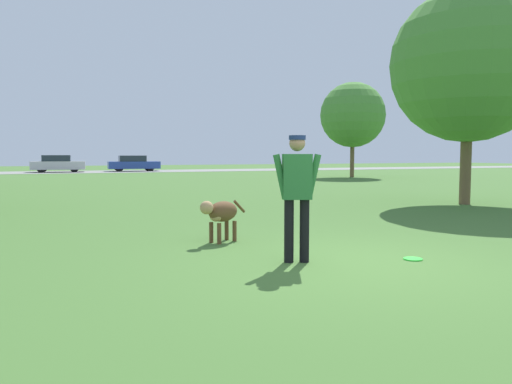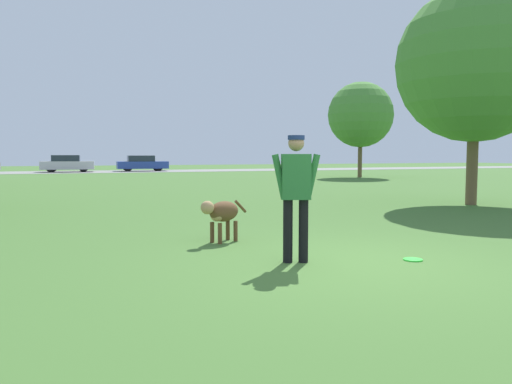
{
  "view_description": "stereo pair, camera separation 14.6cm",
  "coord_description": "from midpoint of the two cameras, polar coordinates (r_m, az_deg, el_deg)",
  "views": [
    {
      "loc": [
        -3.64,
        -5.7,
        1.47
      ],
      "look_at": [
        -0.95,
        1.28,
        0.9
      ],
      "focal_mm": 35.0,
      "sensor_mm": 36.0,
      "label": 1
    },
    {
      "loc": [
        -3.5,
        -5.76,
        1.47
      ],
      "look_at": [
        -0.95,
        1.28,
        0.9
      ],
      "focal_mm": 35.0,
      "sensor_mm": 36.0,
      "label": 2
    }
  ],
  "objects": [
    {
      "name": "ground_plane",
      "position": [
        6.91,
        11.84,
        -8.02
      ],
      "size": [
        120.0,
        120.0,
        0.0
      ],
      "primitive_type": "plane",
      "color": "#426B2D"
    },
    {
      "name": "parked_car_silver",
      "position": [
        43.06,
        -20.66,
        3.05
      ],
      "size": [
        4.15,
        2.03,
        1.37
      ],
      "rotation": [
        0.0,
        0.0,
        -0.05
      ],
      "color": "#B7B7BC",
      "rests_on": "ground_plane"
    },
    {
      "name": "dog",
      "position": [
        8.31,
        -3.45,
        -2.38
      ],
      "size": [
        0.96,
        0.61,
        0.72
      ],
      "rotation": [
        0.0,
        0.0,
        3.63
      ],
      "color": "brown",
      "rests_on": "ground_plane"
    },
    {
      "name": "tree_near_right",
      "position": [
        15.95,
        24.03,
        13.2
      ],
      "size": [
        4.45,
        4.45,
        6.25
      ],
      "color": "brown",
      "rests_on": "ground_plane"
    },
    {
      "name": "tree_far_right",
      "position": [
        32.17,
        12.0,
        8.63
      ],
      "size": [
        4.07,
        4.07,
        5.94
      ],
      "color": "brown",
      "rests_on": "ground_plane"
    },
    {
      "name": "parked_car_blue",
      "position": [
        43.52,
        -12.79,
        3.2
      ],
      "size": [
        4.23,
        1.71,
        1.33
      ],
      "rotation": [
        0.0,
        0.0,
        -0.01
      ],
      "color": "#284293",
      "rests_on": "ground_plane"
    },
    {
      "name": "frisbee",
      "position": [
        7.33,
        18.05,
        -7.36
      ],
      "size": [
        0.26,
        0.26,
        0.02
      ],
      "color": "#33D838",
      "rests_on": "ground_plane"
    },
    {
      "name": "far_road_strip",
      "position": [
        42.99,
        -15.17,
        2.28
      ],
      "size": [
        120.0,
        6.0,
        0.01
      ],
      "color": "gray",
      "rests_on": "ground_plane"
    },
    {
      "name": "person",
      "position": [
        6.74,
        5.2,
        0.49
      ],
      "size": [
        0.65,
        0.32,
        1.72
      ],
      "rotation": [
        0.0,
        0.0,
        -0.3
      ],
      "color": "black",
      "rests_on": "ground_plane"
    }
  ]
}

